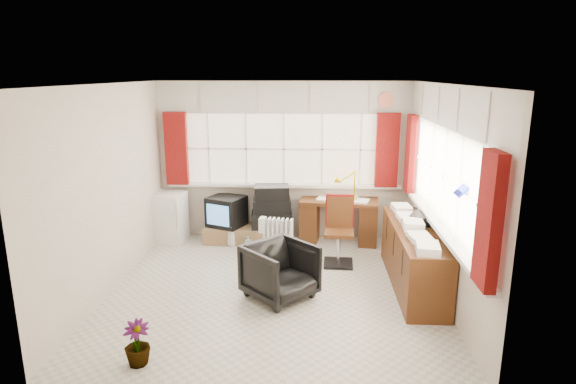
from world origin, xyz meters
The scene contains 20 objects.
ground centered at (0.00, 0.00, 0.00)m, with size 4.00×4.00×0.00m, color beige.
room_walls centered at (0.00, 0.00, 1.50)m, with size 4.00×4.00×4.00m.
window_back centered at (0.00, 1.94, 0.95)m, with size 3.70×0.12×3.60m.
window_right centered at (1.94, 0.00, 0.95)m, with size 0.12×3.70×3.60m.
curtains centered at (0.92, 0.93, 1.46)m, with size 3.83×3.83×1.15m.
overhead_cabinets centered at (0.98, 0.98, 2.25)m, with size 3.98×3.98×0.48m.
desk centered at (0.88, 1.80, 0.39)m, with size 1.26×0.73×0.73m.
desk_lamp centered at (1.10, 1.74, 1.02)m, with size 0.18×0.15×0.47m.
task_chair centered at (0.84, 0.93, 0.51)m, with size 0.42×0.45×0.97m.
office_chair centered at (0.09, -0.23, 0.33)m, with size 0.71×0.73×0.67m, color black.
radiator centered at (-0.02, 0.91, 0.26)m, with size 0.45×0.24×0.64m.
credenza centered at (1.73, 0.20, 0.40)m, with size 0.50×2.00×0.85m.
file_tray centered at (1.87, 0.46, 0.81)m, with size 0.27×0.35×0.12m, color black.
tv_bench centered at (-0.55, 1.72, 0.12)m, with size 1.40×0.50×0.25m, color olive.
crt_tv centered at (-0.90, 1.73, 0.49)m, with size 0.66×0.64×0.47m.
hifi_stack centered at (-0.18, 1.72, 0.56)m, with size 0.68×0.47×0.67m.
mini_fridge centered at (-1.80, 1.67, 0.39)m, with size 0.51×0.52×0.79m.
spray_bottle_a centered at (-0.79, 1.48, 0.16)m, with size 0.12×0.13×0.32m, color silver.
spray_bottle_b centered at (-0.52, 1.43, 0.09)m, with size 0.08×0.08×0.18m, color #84C5B7.
flower_vase centered at (-1.13, -1.66, 0.21)m, with size 0.24×0.24×0.43m, color black.
Camera 1 is at (0.46, -5.52, 2.63)m, focal length 30.00 mm.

